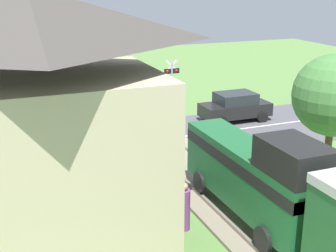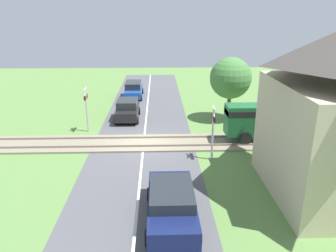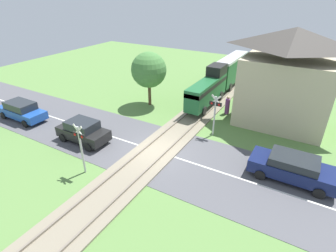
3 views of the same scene
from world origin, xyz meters
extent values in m
plane|color=#5B8442|center=(0.00, 0.00, 0.00)|extent=(60.00, 60.00, 0.00)
cube|color=#515156|center=(0.00, 0.00, 0.01)|extent=(48.00, 6.40, 0.02)
cube|color=silver|center=(0.00, 0.00, 0.02)|extent=(48.00, 0.12, 0.00)
cube|color=gray|center=(0.00, 0.00, 0.06)|extent=(2.80, 48.00, 0.12)
cube|color=slate|center=(-0.72, 0.00, 0.18)|extent=(0.10, 48.00, 0.12)
cube|color=slate|center=(0.72, 0.00, 0.18)|extent=(0.10, 48.00, 0.12)
cube|color=#1E6033|center=(0.00, 8.39, 1.57)|extent=(1.35, 6.37, 1.90)
cube|color=black|center=(0.00, 8.39, 2.09)|extent=(1.37, 6.37, 0.36)
cube|color=black|center=(0.00, 10.56, 2.97)|extent=(1.35, 2.04, 0.90)
cylinder|color=black|center=(-0.72, 6.36, 0.62)|extent=(0.14, 0.76, 0.76)
cylinder|color=black|center=(0.72, 6.36, 0.62)|extent=(0.14, 0.76, 0.76)
cylinder|color=black|center=(-0.72, 10.43, 0.62)|extent=(0.14, 0.76, 0.76)
cylinder|color=black|center=(0.72, 10.43, 0.62)|extent=(0.14, 0.76, 0.76)
cube|color=black|center=(-5.14, -1.44, 0.65)|extent=(3.79, 1.65, 0.69)
cube|color=#23282D|center=(-5.14, -1.44, 1.28)|extent=(2.08, 1.52, 0.58)
cylinder|color=black|center=(-3.91, -0.61, 0.30)|extent=(0.60, 0.18, 0.60)
cylinder|color=black|center=(-3.91, -2.27, 0.30)|extent=(0.60, 0.18, 0.60)
cylinder|color=black|center=(-6.37, -0.61, 0.30)|extent=(0.60, 0.18, 0.60)
cylinder|color=black|center=(-6.37, -2.27, 0.30)|extent=(0.60, 0.18, 0.60)
cylinder|color=black|center=(6.64, 0.51, 0.30)|extent=(0.60, 0.18, 0.60)
cylinder|color=black|center=(6.64, 2.37, 0.30)|extent=(0.60, 0.18, 0.60)
cylinder|color=black|center=(-10.70, -0.64, 0.30)|extent=(0.60, 0.18, 0.60)
cylinder|color=black|center=(-10.70, -2.24, 0.30)|extent=(0.60, 0.18, 0.60)
cylinder|color=#B7B7B7|center=(-2.44, -3.99, 1.52)|extent=(0.12, 0.12, 3.05)
cube|color=black|center=(-2.44, -3.99, 2.50)|extent=(0.90, 0.08, 0.28)
sphere|color=red|center=(-2.71, -3.99, 2.50)|extent=(0.18, 0.18, 0.18)
sphere|color=red|center=(-2.17, -3.99, 2.50)|extent=(0.18, 0.18, 0.18)
cube|color=silver|center=(-2.44, -3.99, 2.80)|extent=(0.72, 0.04, 0.72)
cube|color=silver|center=(-2.44, -3.99, 2.80)|extent=(0.72, 0.04, 0.72)
cylinder|color=#B7B7B7|center=(2.44, 3.99, 1.52)|extent=(0.12, 0.12, 3.05)
cube|color=black|center=(2.44, 3.99, 2.50)|extent=(0.90, 0.08, 0.28)
sphere|color=red|center=(2.71, 3.99, 2.50)|extent=(0.18, 0.18, 0.18)
sphere|color=red|center=(2.17, 3.99, 2.50)|extent=(0.18, 0.18, 0.18)
cube|color=silver|center=(2.44, 3.99, 2.80)|extent=(0.72, 0.04, 0.72)
cube|color=silver|center=(2.44, 3.99, 2.80)|extent=(0.72, 0.04, 0.72)
cube|color=#C6B793|center=(6.25, 8.22, 2.60)|extent=(6.41, 4.18, 5.20)
pyramid|color=#47423D|center=(6.25, 8.22, 6.64)|extent=(6.92, 4.51, 1.45)
cube|color=#472D1E|center=(3.03, 8.22, 1.05)|extent=(0.06, 1.10, 2.10)
cylinder|color=#7F3D84|center=(2.09, 8.11, 0.67)|extent=(0.39, 0.39, 1.34)
sphere|color=tan|center=(2.09, 8.11, 1.46)|extent=(0.24, 0.24, 0.24)
cylinder|color=brown|center=(-4.78, 6.43, 0.98)|extent=(0.28, 0.28, 1.96)
sphere|color=#477F3D|center=(-4.78, 6.43, 3.29)|extent=(3.13, 3.13, 3.13)
camera|label=1|loc=(7.37, 19.99, 7.56)|focal=50.00mm
camera|label=2|loc=(19.45, 0.93, 8.04)|focal=35.00mm
camera|label=3|loc=(8.06, -12.31, 9.68)|focal=28.00mm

